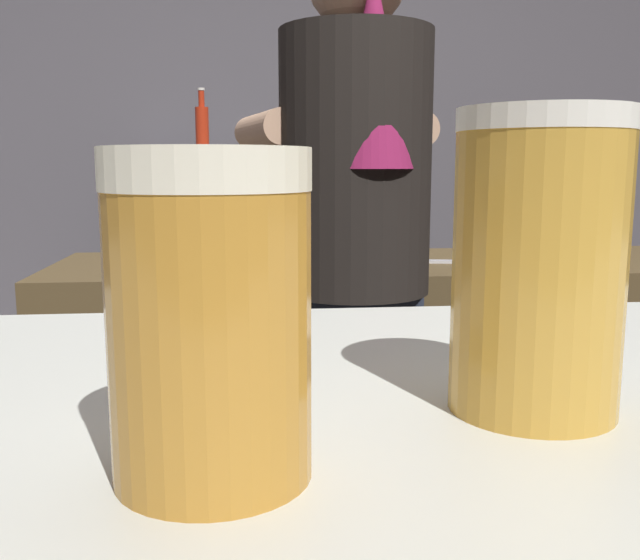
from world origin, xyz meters
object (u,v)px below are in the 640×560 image
object	(u,v)px
bottle_hot_sauce	(297,135)
pint_glass_near	(538,263)
mixing_bowl	(203,256)
pint_glass_far	(210,317)
knife_block	(551,226)
chefs_knife	(429,261)
bottle_olive_oil	(202,126)
bottle_vinegar	(286,131)
bartender	(355,254)

from	to	relation	value
bottle_hot_sauce	pint_glass_near	bearing A→B (deg)	-91.69
mixing_bowl	pint_glass_far	world-z (taller)	pint_glass_far
knife_block	chefs_knife	world-z (taller)	knife_block
pint_glass_near	bottle_olive_oil	world-z (taller)	bottle_olive_oil
knife_block	bottle_olive_oil	xyz separation A→B (m)	(-1.08, 1.27, 0.35)
bottle_olive_oil	bottle_hot_sauce	xyz separation A→B (m)	(0.44, 0.16, -0.03)
chefs_knife	bottle_hot_sauce	world-z (taller)	bottle_hot_sauce
mixing_bowl	pint_glass_far	distance (m)	1.72
knife_block	pint_glass_near	world-z (taller)	pint_glass_near
bottle_hot_sauce	chefs_knife	bearing A→B (deg)	-78.53
pint_glass_near	bottle_olive_oil	bearing A→B (deg)	96.80
knife_block	chefs_knife	xyz separation A→B (m)	(-0.36, 0.01, -0.10)
knife_block	pint_glass_near	xyz separation A→B (m)	(-0.74, -1.63, 0.13)
pint_glass_near	bottle_vinegar	xyz separation A→B (m)	(0.03, 2.99, 0.21)
bartender	chefs_knife	bearing A→B (deg)	-46.77
bartender	pint_glass_near	xyz separation A→B (m)	(-0.10, -1.23, 0.15)
mixing_bowl	chefs_knife	distance (m)	0.65
knife_block	bottle_hot_sauce	distance (m)	1.60
bottle_olive_oil	bottle_vinegar	xyz separation A→B (m)	(0.38, 0.09, -0.02)
bartender	chefs_knife	distance (m)	0.50
bartender	bottle_vinegar	size ratio (longest dim) A/B	7.58
knife_block	mixing_bowl	bearing A→B (deg)	178.85
chefs_knife	pint_glass_far	world-z (taller)	pint_glass_far
pint_glass_far	bottle_hot_sauce	xyz separation A→B (m)	(0.25, 3.11, 0.20)
bartender	bottle_vinegar	bearing A→B (deg)	-10.05
bartender	bottle_hot_sauce	world-z (taller)	bartender
bartender	pint_glass_far	xyz separation A→B (m)	(-0.25, -1.29, 0.14)
bottle_olive_oil	chefs_knife	bearing A→B (deg)	-60.11
knife_block	pint_glass_far	size ratio (longest dim) A/B	2.20
pint_glass_near	bottle_hot_sauce	world-z (taller)	bottle_hot_sauce
chefs_knife	bottle_vinegar	size ratio (longest dim) A/B	1.08
bartender	bottle_olive_oil	size ratio (longest dim) A/B	6.25
chefs_knife	pint_glass_near	size ratio (longest dim) A/B	1.61
mixing_bowl	bottle_vinegar	xyz separation A→B (m)	(0.31, 1.34, 0.41)
mixing_bowl	bottle_hot_sauce	xyz separation A→B (m)	(0.36, 1.41, 0.40)
mixing_bowl	bottle_hot_sauce	size ratio (longest dim) A/B	1.05
bartender	bottle_olive_oil	bearing A→B (deg)	2.79
bartender	bottle_vinegar	world-z (taller)	bartender
mixing_bowl	pint_glass_near	distance (m)	1.68
knife_block	bottle_vinegar	distance (m)	1.57
bottle_olive_oil	bottle_vinegar	world-z (taller)	bottle_olive_oil
mixing_bowl	bartender	bearing A→B (deg)	-48.20
chefs_knife	mixing_bowl	bearing A→B (deg)	-171.01
knife_block	bottle_hot_sauce	world-z (taller)	bottle_hot_sauce
mixing_bowl	bottle_vinegar	world-z (taller)	bottle_vinegar
bartender	pint_glass_far	distance (m)	1.33
knife_block	pint_glass_near	size ratio (longest dim) A/B	1.90
chefs_knife	pint_glass_near	xyz separation A→B (m)	(-0.38, -1.64, 0.23)
chefs_knife	bottle_vinegar	xyz separation A→B (m)	(-0.34, 1.35, 0.43)
mixing_bowl	bottle_hot_sauce	distance (m)	1.51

